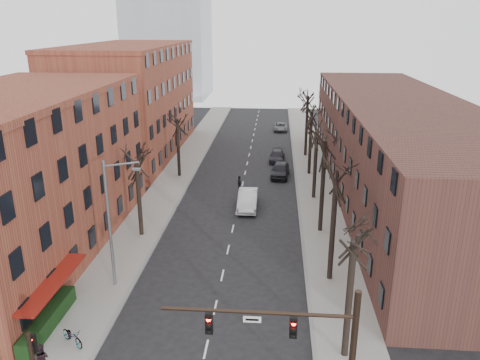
% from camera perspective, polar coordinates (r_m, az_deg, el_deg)
% --- Properties ---
extents(sidewalk_left, '(4.00, 90.00, 0.15)m').
position_cam_1_polar(sidewalk_left, '(56.35, -7.58, 0.83)').
color(sidewalk_left, gray).
rests_on(sidewalk_left, ground).
extents(sidewalk_right, '(4.00, 90.00, 0.15)m').
position_cam_1_polar(sidewalk_right, '(55.32, 8.86, 0.42)').
color(sidewalk_right, gray).
rests_on(sidewalk_right, ground).
extents(building_left_near, '(12.00, 26.00, 12.00)m').
position_cam_1_polar(building_left_near, '(39.50, -25.46, 0.28)').
color(building_left_near, brown).
rests_on(building_left_near, ground).
extents(building_left_far, '(12.00, 28.00, 14.00)m').
position_cam_1_polar(building_left_far, '(65.25, -13.20, 9.23)').
color(building_left_far, brown).
rests_on(building_left_far, ground).
extents(building_right, '(12.00, 50.00, 10.00)m').
position_cam_1_polar(building_right, '(50.50, 18.63, 3.70)').
color(building_right, '#4A2A22').
rests_on(building_right, ground).
extents(awning_left, '(1.20, 7.00, 0.15)m').
position_cam_1_polar(awning_left, '(31.86, -21.22, -15.56)').
color(awning_left, maroon).
rests_on(awning_left, ground).
extents(hedge, '(0.80, 6.00, 1.00)m').
position_cam_1_polar(hedge, '(30.82, -22.34, -15.53)').
color(hedge, black).
rests_on(hedge, sidewalk_left).
extents(tree_right_a, '(5.20, 5.20, 10.00)m').
position_cam_1_polar(tree_right_a, '(27.80, 12.58, -20.25)').
color(tree_right_a, black).
rests_on(tree_right_a, ground).
extents(tree_right_b, '(5.20, 5.20, 10.80)m').
position_cam_1_polar(tree_right_b, '(34.34, 10.82, -11.85)').
color(tree_right_b, black).
rests_on(tree_right_b, ground).
extents(tree_right_c, '(5.20, 5.20, 11.60)m').
position_cam_1_polar(tree_right_c, '(41.39, 9.71, -6.21)').
color(tree_right_c, black).
rests_on(tree_right_c, ground).
extents(tree_right_d, '(5.20, 5.20, 10.00)m').
position_cam_1_polar(tree_right_d, '(48.74, 8.94, -2.24)').
color(tree_right_d, black).
rests_on(tree_right_d, ground).
extents(tree_right_e, '(5.20, 5.20, 10.80)m').
position_cam_1_polar(tree_right_e, '(56.26, 8.38, 0.68)').
color(tree_right_e, black).
rests_on(tree_right_e, ground).
extents(tree_right_f, '(5.20, 5.20, 11.60)m').
position_cam_1_polar(tree_right_f, '(63.90, 7.95, 2.91)').
color(tree_right_f, black).
rests_on(tree_right_f, ground).
extents(tree_left_a, '(5.20, 5.20, 9.50)m').
position_cam_1_polar(tree_left_a, '(40.95, -11.88, -6.64)').
color(tree_left_a, black).
rests_on(tree_left_a, ground).
extents(tree_left_b, '(5.20, 5.20, 9.50)m').
position_cam_1_polar(tree_left_b, '(55.36, -7.38, 0.42)').
color(tree_left_b, black).
rests_on(tree_left_b, ground).
extents(signal_mast_arm, '(8.14, 0.30, 7.20)m').
position_cam_1_polar(signal_mast_arm, '(20.94, 9.18, -19.56)').
color(signal_mast_arm, black).
rests_on(signal_mast_arm, ground).
extents(streetlight, '(2.45, 0.22, 9.03)m').
position_cam_1_polar(streetlight, '(31.84, -15.41, -4.64)').
color(streetlight, slate).
rests_on(streetlight, ground).
extents(silver_sedan, '(1.90, 5.26, 1.72)m').
position_cam_1_polar(silver_sedan, '(45.47, 0.94, -2.40)').
color(silver_sedan, silver).
rests_on(silver_sedan, ground).
extents(parked_car_near, '(2.39, 5.00, 1.65)m').
position_cam_1_polar(parked_car_near, '(54.85, 4.93, 1.24)').
color(parked_car_near, black).
rests_on(parked_car_near, ground).
extents(parked_car_mid, '(2.14, 4.63, 1.31)m').
position_cam_1_polar(parked_car_mid, '(61.01, 4.54, 2.91)').
color(parked_car_mid, black).
rests_on(parked_car_mid, ground).
extents(parked_car_far, '(2.17, 4.59, 1.27)m').
position_cam_1_polar(parked_car_far, '(78.50, 4.95, 6.47)').
color(parked_car_far, slate).
rests_on(parked_car_far, ground).
extents(pedestrian_b, '(0.91, 0.75, 1.73)m').
position_cam_1_polar(pedestrian_b, '(27.39, -23.06, -19.47)').
color(pedestrian_b, black).
rests_on(pedestrian_b, sidewalk_left).
extents(pedestrian_crossing, '(0.71, 1.08, 1.71)m').
position_cam_1_polar(pedestrian_crossing, '(49.98, -0.08, -0.42)').
color(pedestrian_crossing, black).
rests_on(pedestrian_crossing, ground).
extents(bicycle, '(1.95, 1.64, 1.00)m').
position_cam_1_polar(bicycle, '(29.06, -19.76, -17.46)').
color(bicycle, gray).
rests_on(bicycle, sidewalk_left).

